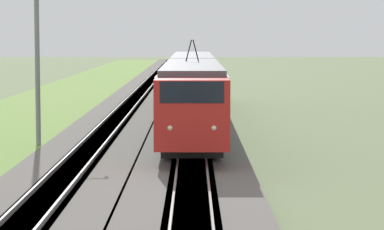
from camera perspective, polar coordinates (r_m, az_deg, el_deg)
ballast_main at (r=57.43m, az=-4.29°, el=0.10°), size 240.00×4.40×0.30m
ballast_adjacent at (r=57.27m, az=0.03°, el=0.10°), size 240.00×4.40×0.30m
track_main at (r=57.43m, az=-4.29°, el=0.11°), size 240.00×1.57×0.45m
track_adjacent at (r=57.27m, az=0.03°, el=0.11°), size 240.00×1.57×0.45m
grass_verge at (r=58.16m, az=-9.91°, el=0.01°), size 240.00×9.39×0.12m
passenger_train at (r=51.68m, az=0.02°, el=1.91°), size 39.53×2.82×4.87m
catenary_mast_mid at (r=41.44m, az=-9.60°, el=3.73°), size 0.22×2.56×8.13m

